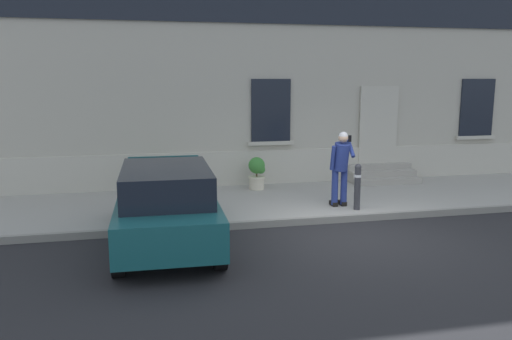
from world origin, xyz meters
name	(u,v)px	position (x,y,z in m)	size (l,w,h in m)	color
ground_plane	(351,236)	(0.00, 0.00, 0.00)	(80.00, 80.00, 0.00)	#232326
sidewalk	(306,200)	(0.00, 2.80, 0.07)	(24.00, 3.60, 0.15)	#99968E
curb_edge	(333,219)	(0.00, 0.94, 0.07)	(24.00, 0.12, 0.15)	gray
building_facade	(281,55)	(0.01, 5.29, 3.73)	(24.00, 1.52, 7.50)	#B2AD9E
entrance_stoop	(381,175)	(2.72, 4.23, 0.34)	(1.95, 0.96, 0.48)	#9E998E
hatchback_car_teal	(167,204)	(-3.56, 0.16, 0.79)	(1.87, 4.10, 1.50)	#165156
bollard_near_person	(357,185)	(0.71, 1.35, 0.71)	(0.15, 0.15, 1.04)	#333338
bollard_far_left	(186,193)	(-3.10, 1.35, 0.71)	(0.15, 0.15, 1.04)	#333338
person_on_phone	(341,164)	(0.44, 1.69, 1.15)	(0.51, 0.51, 1.74)	navy
planter_charcoal	(153,177)	(-3.72, 3.93, 0.61)	(0.44, 0.44, 0.86)	#2D2D30
planter_cream	(257,172)	(-1.00, 3.96, 0.61)	(0.44, 0.44, 0.86)	beige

